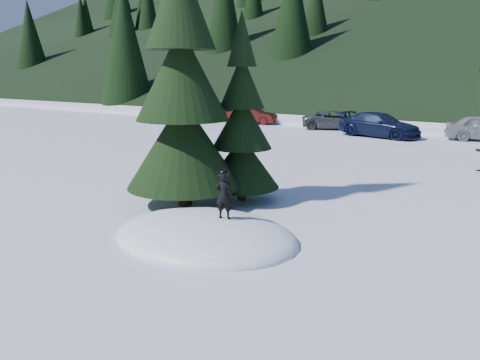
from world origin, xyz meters
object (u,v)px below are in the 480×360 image
Objects in this scene: car_0 at (224,111)px; car_3 at (379,125)px; car_1 at (252,116)px; child_skier at (224,195)px; spruce_short at (242,129)px; spruce_tall at (182,87)px; car_2 at (336,120)px.

car_3 is at bearing -84.76° from car_0.
car_0 reaches higher than car_1.
car_0 is (-16.23, 21.84, -0.25)m from child_skier.
car_3 is (-1.36, 16.31, -1.39)m from spruce_short.
spruce_tall is 24.57m from car_0.
spruce_short reaches higher than car_1.
car_1 is 0.84× the size of car_2.
spruce_short reaches higher than car_0.
spruce_short is at bearing -161.86° from car_1.
child_skier is at bearing -162.49° from car_1.
car_1 is at bearing 122.49° from spruce_short.
car_0 is 0.91× the size of car_3.
car_3 reaches higher than car_2.
child_skier is 24.94m from car_1.
spruce_short reaches higher than child_skier.
car_0 is 13.54m from car_3.
car_1 is 6.53m from car_2.
car_0 is at bearing 65.56° from car_2.
spruce_tall is 20.46m from car_2.
spruce_tall reaches higher than car_3.
car_3 is (-0.36, 17.71, -2.61)m from spruce_tall.
spruce_short reaches higher than car_2.
spruce_short is 3.54m from child_skier.
spruce_short is at bearing -82.63° from child_skier.
car_0 reaches higher than car_2.
spruce_tall is 1.60× the size of spruce_short.
spruce_tall is 22.45m from car_1.
car_1 reaches higher than car_2.
spruce_tall is at bearing -168.73° from car_3.
child_skier reaches higher than car_1.
car_1 is at bearing 118.38° from spruce_tall.
car_3 is (3.70, -2.15, 0.10)m from car_2.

